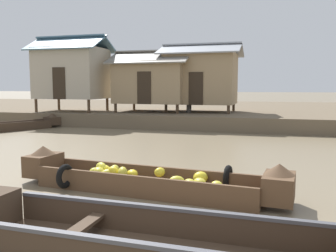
% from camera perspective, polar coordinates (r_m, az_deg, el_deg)
% --- Properties ---
extents(ground_plane, '(300.00, 300.00, 0.00)m').
position_cam_1_polar(ground_plane, '(13.59, 7.82, -3.16)').
color(ground_plane, '#7A6B51').
extents(riverbank_strip, '(160.00, 20.00, 0.74)m').
position_cam_1_polar(riverbank_strip, '(27.41, 12.21, 2.23)').
color(riverbank_strip, brown).
rests_on(riverbank_strip, ground).
extents(banana_boat, '(5.95, 1.46, 0.81)m').
position_cam_1_polar(banana_boat, '(7.64, -3.66, -8.38)').
color(banana_boat, brown).
rests_on(banana_boat, ground).
extents(viewer_boat, '(5.89, 1.35, 0.82)m').
position_cam_1_polar(viewer_boat, '(4.72, -3.07, -17.91)').
color(viewer_boat, '#3D2D21').
rests_on(viewer_boat, ground).
extents(cargo_boat_upstream, '(3.27, 5.50, 0.76)m').
position_cam_1_polar(cargo_boat_upstream, '(19.75, -24.30, -0.01)').
color(cargo_boat_upstream, '#3D2D21').
rests_on(cargo_boat_upstream, ground).
extents(stilt_house_left, '(4.56, 3.23, 4.50)m').
position_cam_1_polar(stilt_house_left, '(22.58, -15.00, 8.20)').
color(stilt_house_left, '#4C3826').
rests_on(stilt_house_left, riverbank_strip).
extents(stilt_house_mid_left, '(4.78, 3.77, 3.63)m').
position_cam_1_polar(stilt_house_mid_left, '(21.59, -2.30, 7.05)').
color(stilt_house_mid_left, '#4C3826').
rests_on(stilt_house_mid_left, riverbank_strip).
extents(stilt_house_mid_right, '(4.64, 3.49, 3.99)m').
position_cam_1_polar(stilt_house_mid_right, '(21.34, 5.29, 7.63)').
color(stilt_house_mid_right, '#4C3826').
rests_on(stilt_house_mid_right, riverbank_strip).
extents(vendor_person, '(0.44, 0.44, 1.66)m').
position_cam_1_polar(vendor_person, '(20.28, 3.35, 4.68)').
color(vendor_person, '#332D28').
rests_on(vendor_person, riverbank_strip).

